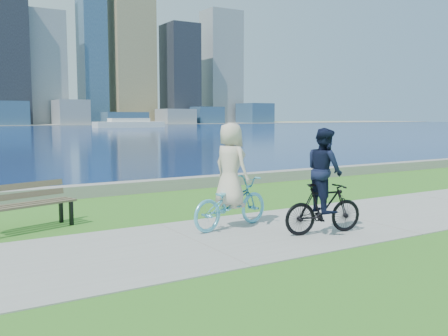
% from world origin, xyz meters
% --- Properties ---
extents(ground, '(320.00, 320.00, 0.00)m').
position_xyz_m(ground, '(0.00, 0.00, 0.00)').
color(ground, '#2C6A1C').
rests_on(ground, ground).
extents(concrete_path, '(80.00, 3.50, 0.02)m').
position_xyz_m(concrete_path, '(0.00, 0.00, 0.01)').
color(concrete_path, gray).
rests_on(concrete_path, ground).
extents(seawall, '(90.00, 0.50, 0.35)m').
position_xyz_m(seawall, '(0.00, 6.20, 0.17)').
color(seawall, gray).
rests_on(seawall, ground).
extents(ferry_far, '(13.43, 3.84, 1.82)m').
position_xyz_m(ferry_far, '(30.14, 84.58, 0.76)').
color(ferry_far, silver).
rests_on(ferry_far, ground).
extents(park_bench, '(1.92, 1.13, 0.94)m').
position_xyz_m(park_bench, '(-2.45, 2.74, 0.57)').
color(park_bench, black).
rests_on(park_bench, ground).
extents(cyclist_woman, '(1.08, 2.07, 2.15)m').
position_xyz_m(cyclist_woman, '(1.12, 0.67, 0.82)').
color(cyclist_woman, '#5EC2E4').
rests_on(cyclist_woman, ground).
extents(cyclist_man, '(0.79, 1.72, 2.06)m').
position_xyz_m(cyclist_man, '(2.38, -0.71, 0.89)').
color(cyclist_man, black).
rests_on(cyclist_man, ground).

